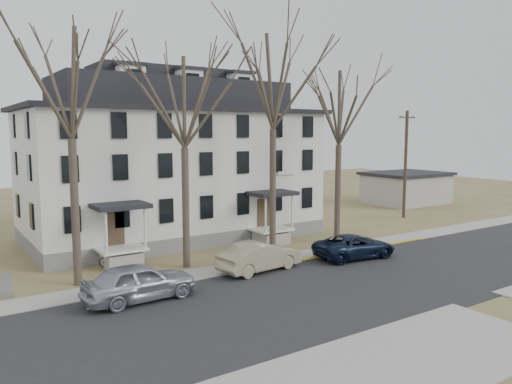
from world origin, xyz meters
TOP-DOWN VIEW (x-y plane):
  - ground at (0.00, 0.00)m, footprint 120.00×120.00m
  - main_road at (0.00, 2.00)m, footprint 120.00×10.00m
  - far_sidewalk at (0.00, 8.00)m, footprint 120.00×2.00m
  - yellow_curb at (5.00, 7.10)m, footprint 14.00×0.25m
  - boarding_house at (-2.00, 17.95)m, footprint 20.80×12.36m
  - distant_building at (26.00, 20.00)m, footprint 8.50×6.50m
  - tree_far_left at (-11.00, 9.80)m, footprint 8.40×8.40m
  - tree_mid_left at (-5.00, 9.80)m, footprint 7.80×7.80m
  - tree_center at (1.00, 9.80)m, footprint 9.00×9.00m
  - tree_mid_right at (6.50, 9.80)m, footprint 7.80×7.80m
  - utility_pole_far at (18.50, 14.00)m, footprint 2.00×0.28m
  - car_silver at (-9.30, 5.74)m, footprint 5.20×2.26m
  - car_tan at (-2.05, 6.75)m, footprint 5.10×2.29m
  - car_navy at (4.35, 5.92)m, footprint 5.39×3.00m
  - bicycle_left at (-8.47, 11.87)m, footprint 1.80×1.41m

SIDE VIEW (x-z plane):
  - ground at x=0.00m, z-range 0.00..0.00m
  - main_road at x=0.00m, z-range -0.02..0.02m
  - far_sidewalk at x=0.00m, z-range -0.04..0.04m
  - yellow_curb at x=5.00m, z-range -0.03..0.03m
  - bicycle_left at x=-8.47m, z-range 0.00..0.91m
  - car_navy at x=4.35m, z-range 0.00..1.43m
  - car_tan at x=-2.05m, z-range 0.00..1.62m
  - car_silver at x=-9.30m, z-range 0.00..1.75m
  - distant_building at x=26.00m, z-range 0.00..3.35m
  - utility_pole_far at x=18.50m, z-range 0.15..9.65m
  - boarding_house at x=-2.00m, z-range -0.65..11.40m
  - tree_mid_left at x=-5.00m, z-range 3.23..15.97m
  - tree_mid_right at x=6.50m, z-range 3.23..15.97m
  - tree_far_left at x=-11.00m, z-range 3.48..17.20m
  - tree_center at x=1.00m, z-range 3.73..18.43m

